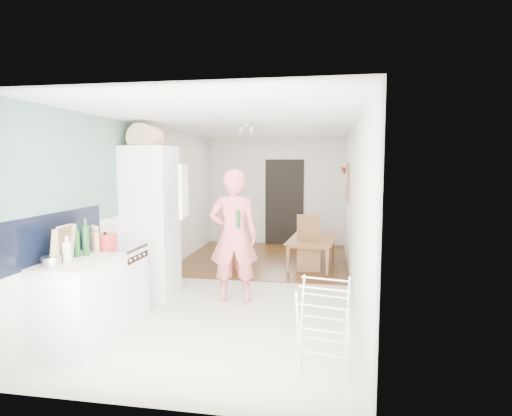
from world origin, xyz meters
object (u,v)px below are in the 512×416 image
(dining_chair, at_px, (308,243))
(drying_rack, at_px, (324,329))
(stool, at_px, (241,258))
(dining_table, at_px, (314,254))
(person, at_px, (234,224))

(dining_chair, relative_size, drying_rack, 1.13)
(dining_chair, bearing_deg, stool, 179.61)
(dining_chair, xyz_separation_m, stool, (-1.21, -0.08, -0.30))
(dining_table, relative_size, drying_rack, 1.45)
(person, distance_m, drying_rack, 2.38)
(stool, height_order, drying_rack, drying_rack)
(dining_table, height_order, stool, dining_table)
(dining_chair, bearing_deg, drying_rack, -89.47)
(dining_table, height_order, dining_chair, dining_chair)
(dining_table, distance_m, stool, 1.36)
(dining_table, bearing_deg, stool, 112.19)
(dining_table, distance_m, dining_chair, 0.43)
(dining_chair, height_order, stool, dining_chair)
(dining_chair, height_order, drying_rack, dining_chair)
(person, distance_m, dining_table, 2.63)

